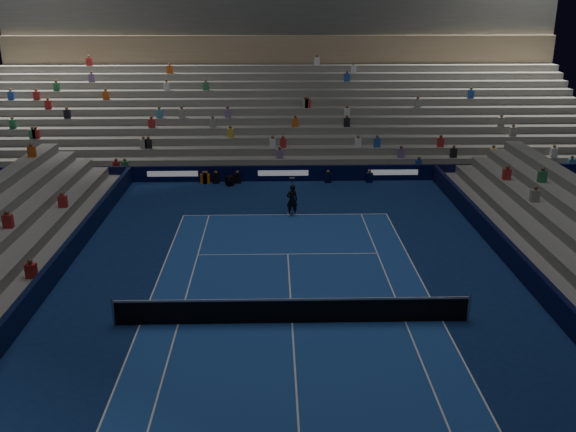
% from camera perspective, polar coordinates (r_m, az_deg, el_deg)
% --- Properties ---
extents(ground, '(90.00, 90.00, 0.00)m').
position_cam_1_polar(ground, '(23.10, 0.37, -9.66)').
color(ground, '#0D2151').
rests_on(ground, ground).
extents(court_surface, '(10.97, 23.77, 0.01)m').
position_cam_1_polar(court_surface, '(23.09, 0.37, -9.65)').
color(court_surface, '#1A4393').
rests_on(court_surface, ground).
extents(sponsor_barrier_far, '(44.00, 0.25, 1.00)m').
position_cam_1_polar(sponsor_barrier_far, '(40.14, -0.44, 3.90)').
color(sponsor_barrier_far, black).
rests_on(sponsor_barrier_far, ground).
extents(sponsor_barrier_east, '(0.25, 37.00, 1.00)m').
position_cam_1_polar(sponsor_barrier_east, '(25.08, 23.33, -7.62)').
color(sponsor_barrier_east, black).
rests_on(sponsor_barrier_east, ground).
extents(sponsor_barrier_west, '(0.25, 37.00, 1.00)m').
position_cam_1_polar(sponsor_barrier_west, '(24.58, -23.11, -8.15)').
color(sponsor_barrier_west, '#081033').
rests_on(sponsor_barrier_west, ground).
extents(grandstand_main, '(44.00, 15.20, 11.20)m').
position_cam_1_polar(grandstand_main, '(48.72, -0.64, 10.12)').
color(grandstand_main, slate).
rests_on(grandstand_main, ground).
extents(tennis_net, '(12.90, 0.10, 1.10)m').
position_cam_1_polar(tennis_net, '(22.85, 0.37, -8.56)').
color(tennis_net, '#B2B2B7').
rests_on(tennis_net, ground).
extents(tennis_player, '(0.71, 0.54, 1.72)m').
position_cam_1_polar(tennis_player, '(33.61, 0.36, 1.44)').
color(tennis_player, black).
rests_on(tennis_player, ground).
extents(broadcast_camera, '(0.59, 0.94, 0.56)m').
position_cam_1_polar(broadcast_camera, '(39.38, -5.31, 3.20)').
color(broadcast_camera, black).
rests_on(broadcast_camera, ground).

